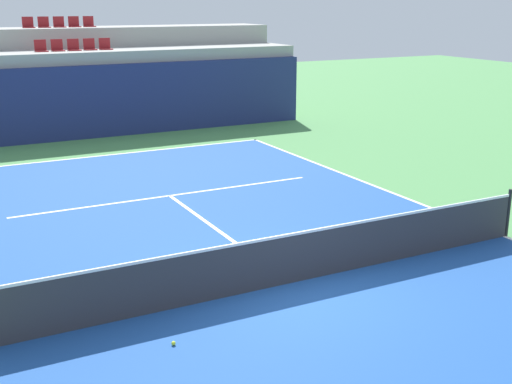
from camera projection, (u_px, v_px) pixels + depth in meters
name	position (u px, v px, depth m)	size (l,w,h in m)	color
ground_plane	(291.00, 283.00, 12.20)	(80.00, 80.00, 0.00)	#4C8C4C
court_surface	(291.00, 283.00, 12.20)	(11.00, 24.00, 0.01)	#1E4C99
baseline_far	(113.00, 155.00, 22.39)	(11.00, 0.10, 0.00)	white
sideline_right	(504.00, 236.00, 14.61)	(0.10, 24.00, 0.00)	white
service_line_far	(170.00, 196.00, 17.65)	(8.26, 0.10, 0.00)	white
centre_service_line	(219.00, 231.00, 14.92)	(0.10, 6.40, 0.00)	white
back_wall	(87.00, 102.00, 24.78)	(18.11, 0.30, 2.72)	navy
stands_tier_lower	(78.00, 92.00, 25.87)	(18.11, 2.40, 3.18)	#9E9E99
stands_tier_upper	(64.00, 76.00, 27.80)	(18.11, 2.40, 3.97)	#9E9E99
seating_row_lower	(74.00, 47.00, 25.47)	(2.90, 0.44, 0.44)	maroon
seating_row_upper	(59.00, 24.00, 27.30)	(2.90, 0.44, 0.44)	maroon
tennis_net	(291.00, 258.00, 12.06)	(11.08, 0.08, 1.07)	black
tennis_ball_0	(173.00, 343.00, 9.97)	(0.07, 0.07, 0.07)	#CCE033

